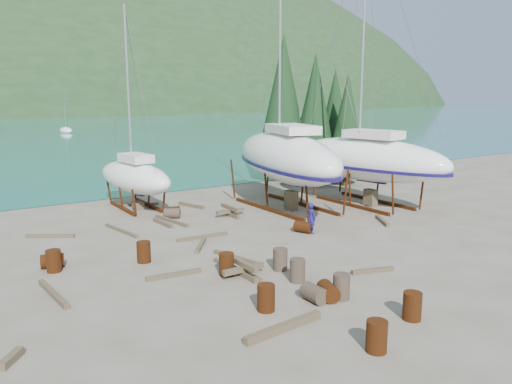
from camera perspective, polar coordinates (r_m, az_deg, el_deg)
ground at (r=22.86m, az=2.14°, el=-6.41°), size 600.00×600.00×0.00m
far_house_right at (r=212.02m, az=-22.61°, el=9.08°), size 6.60×5.60×5.60m
cypress_near_right at (r=39.01m, az=6.72°, el=9.37°), size 3.60×3.60×10.00m
cypress_mid_right at (r=38.58m, az=10.35°, el=7.96°), size 3.06×3.06×8.50m
cypress_back_left at (r=39.62m, az=3.16°, el=10.71°), size 4.14×4.14×11.50m
cypress_far_right at (r=41.78m, az=8.96°, el=8.62°), size 3.24×3.24×9.00m
moored_boat_mid at (r=100.46m, az=-20.89°, el=6.57°), size 2.00×5.00×6.05m
large_sailboat_near at (r=30.27m, az=3.40°, el=4.08°), size 6.74×13.17×19.92m
large_sailboat_far at (r=32.09m, az=12.42°, el=3.76°), size 5.34×11.80×18.01m
small_sailboat_shore at (r=31.23m, az=-13.71°, el=1.73°), size 3.30×7.76×12.02m
worker at (r=25.20m, az=6.34°, el=-2.98°), size 0.39×0.58×1.56m
drum_1 at (r=17.20m, az=6.65°, el=-11.43°), size 0.60×0.90×0.58m
drum_2 at (r=21.82m, az=-22.24°, el=-7.30°), size 0.99×0.78×0.58m
drum_3 at (r=14.37m, az=13.62°, el=-15.73°), size 0.58×0.58×0.88m
drum_4 at (r=28.96m, az=-9.59°, el=-2.23°), size 0.96×0.71×0.58m
drum_5 at (r=19.97m, az=2.79°, el=-7.69°), size 0.58×0.58×0.88m
drum_6 at (r=25.39m, az=5.43°, el=-4.00°), size 0.89×1.04×0.58m
drum_7 at (r=16.49m, az=17.42°, el=-12.33°), size 0.58×0.58×0.88m
drum_8 at (r=21.31m, az=-22.12°, el=-7.30°), size 0.58×0.58×0.88m
drum_9 at (r=28.56m, az=-9.57°, el=-2.41°), size 1.05×0.96×0.58m
drum_10 at (r=19.44m, az=-3.39°, el=-8.22°), size 0.58×0.58×0.88m
drum_12 at (r=17.43m, az=8.24°, el=-11.16°), size 0.87×1.03×0.58m
drum_13 at (r=16.36m, az=1.16°, el=-11.99°), size 0.58×0.58×0.88m
drum_14 at (r=21.37m, az=-12.71°, el=-6.69°), size 0.58×0.58×0.88m
drum_16 at (r=18.80m, az=4.76°, el=-8.92°), size 0.58×0.58×0.88m
drum_17 at (r=17.49m, az=9.73°, el=-10.60°), size 0.58×0.58×0.88m
timber_1 at (r=28.16m, az=14.24°, el=-3.20°), size 1.26×1.89×0.19m
timber_3 at (r=19.93m, az=-2.23°, el=-8.83°), size 0.37×3.10×0.15m
timber_4 at (r=23.12m, az=-6.33°, el=-6.05°), size 1.42×1.77×0.17m
timber_5 at (r=21.23m, az=-2.10°, el=-7.56°), size 0.84×2.76×0.16m
timber_6 at (r=31.34m, az=-7.41°, el=-1.53°), size 0.82×2.11×0.19m
timber_7 at (r=20.28m, az=13.19°, el=-8.73°), size 1.74×0.73×0.17m
timber_8 at (r=27.28m, az=-10.57°, el=-3.51°), size 0.33×2.00×0.19m
timber_9 at (r=32.27m, az=-13.11°, el=-1.40°), size 2.22×0.83×0.15m
timber_10 at (r=27.73m, az=-9.64°, el=-3.26°), size 0.67×3.00×0.16m
timber_11 at (r=24.46m, az=-6.11°, el=-5.11°), size 2.63×0.35×0.15m
timber_12 at (r=19.59m, az=-9.36°, el=-9.31°), size 2.19×0.40×0.17m
timber_13 at (r=15.07m, az=-26.19°, el=-16.69°), size 0.74×0.84×0.22m
timber_14 at (r=18.94m, az=-22.16°, el=-10.69°), size 0.42×2.87×0.18m
timber_15 at (r=26.34m, az=-15.15°, el=-4.28°), size 0.65×3.15×0.15m
timber_16 at (r=15.24m, az=3.19°, el=-15.17°), size 2.88×0.46×0.23m
timber_17 at (r=26.42m, az=-22.49°, el=-4.67°), size 2.07×1.44×0.16m
timber_pile_fore at (r=19.30m, az=-1.43°, el=-8.79°), size 1.80×1.80×0.60m
timber_pile_aft at (r=28.68m, az=-2.95°, el=-2.20°), size 1.80×1.80×0.60m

